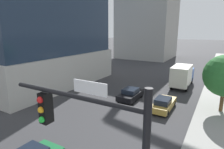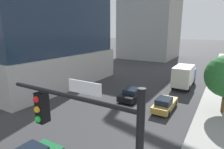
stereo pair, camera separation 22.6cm
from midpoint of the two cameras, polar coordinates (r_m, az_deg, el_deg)
name	(u,v)px [view 1 (the left image)]	position (r m, az deg, el deg)	size (l,w,h in m)	color
sidewalk	(223,118)	(21.72, 30.20, -11.20)	(5.14, 120.00, 0.15)	gray
construction_building	(148,12)	(61.98, 10.77, 18.16)	(27.23, 16.76, 34.00)	#9E9B93
car_black	(131,94)	(23.44, 5.33, -5.97)	(1.93, 4.15, 1.46)	black
car_gold	(164,104)	(21.19, 15.03, -8.52)	(1.72, 4.52, 1.47)	#AD8938
box_truck	(182,75)	(30.31, 20.22, -0.18)	(2.39, 6.91, 3.33)	#1E4799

